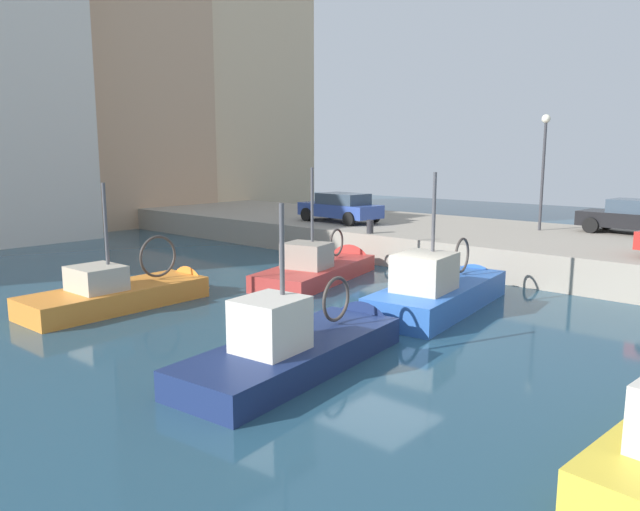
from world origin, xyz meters
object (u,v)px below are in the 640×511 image
Objects in this scene: fishing_boat_navy at (306,357)px; parked_car_black at (638,217)px; fishing_boat_blue at (443,302)px; quay_streetlamp at (544,153)px; fishing_boat_red at (322,275)px; fishing_boat_orange at (130,301)px; parked_car_blue at (341,207)px; mooring_bollard_mid at (370,227)px.

parked_car_black is (17.50, -1.92, 1.79)m from fishing_boat_navy.
fishing_boat_blue is 11.00m from quay_streetlamp.
parked_car_black is (10.64, -7.56, 1.81)m from fishing_boat_red.
fishing_boat_orange is 17.60m from quay_streetlamp.
parked_car_blue is (12.86, 9.85, 1.78)m from fishing_boat_navy.
parked_car_black is 4.50m from quay_streetlamp.
quay_streetlamp is (-1.31, 3.47, 2.53)m from parked_car_black.
fishing_boat_blue reaches higher than mooring_bollard_mid.
quay_streetlamp is (9.32, -4.09, 4.34)m from fishing_boat_red.
fishing_boat_navy is 8.88m from fishing_boat_red.
fishing_boat_navy is at bearing -142.57° from parked_car_blue.
fishing_boat_navy is at bearing -140.56° from fishing_boat_red.
fishing_boat_navy reaches higher than parked_car_blue.
parked_car_black is (11.36, -2.18, 1.77)m from fishing_boat_blue.
fishing_boat_blue is 1.03× the size of fishing_boat_navy.
fishing_boat_orange is 11.16× the size of mooring_bollard_mid.
fishing_boat_navy is at bearing -174.52° from quay_streetlamp.
fishing_boat_orange reaches higher than mooring_bollard_mid.
mooring_bollard_mid is (3.67, 0.67, 1.36)m from fishing_boat_red.
mooring_bollard_mid is (-2.33, -3.54, -0.44)m from parked_car_blue.
quay_streetlamp is (16.18, 1.55, 4.32)m from fishing_boat_navy.
fishing_boat_red is 7.55m from parked_car_blue.
fishing_boat_red is 1.54× the size of parked_car_black.
fishing_boat_red is 3.97m from mooring_bollard_mid.
parked_car_black is at bearing -35.40° from fishing_boat_red.
fishing_boat_navy is 17.69m from parked_car_black.
fishing_boat_red is (0.72, 5.39, -0.04)m from fishing_boat_blue.
mooring_bollard_mid is at bearing -5.46° from fishing_boat_orange.
fishing_boat_red reaches higher than fishing_boat_blue.
fishing_boat_red is (6.73, -1.66, 0.01)m from fishing_boat_orange.
quay_streetlamp is at bearing -19.71° from fishing_boat_orange.
fishing_boat_blue is at bearing -49.54° from fishing_boat_orange.
fishing_boat_orange is 9.27m from fishing_boat_blue.
fishing_boat_orange is at bearing 166.11° from fishing_boat_red.
quay_streetlamp is at bearing 110.72° from parked_car_black.
fishing_boat_navy is 16.82m from quay_streetlamp.
fishing_boat_orange is 19.75m from parked_car_black.
fishing_boat_red is at bearing -145.00° from parked_car_blue.
fishing_boat_orange is at bearing 130.46° from fishing_boat_blue.
mooring_bollard_mid is at bearing 54.03° from fishing_boat_blue.
fishing_boat_blue reaches higher than parked_car_blue.
parked_car_blue is 4.26m from mooring_bollard_mid.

